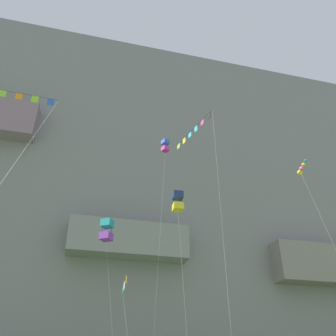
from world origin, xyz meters
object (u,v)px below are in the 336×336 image
at_px(kite_banner_upper_left, 125,288).
at_px(kite_banner_far_left, 194,137).
at_px(kite_windsock_high_left, 302,170).
at_px(kite_banner_upper_mid, 9,118).
at_px(kite_box_low_left, 107,230).
at_px(kite_box_mid_left, 165,146).
at_px(kite_box_high_center, 178,201).

distance_m(kite_banner_upper_left, kite_banner_far_left, 16.45).
distance_m(kite_banner_far_left, kite_windsock_high_left, 11.83).
height_order(kite_banner_upper_mid, kite_windsock_high_left, kite_windsock_high_left).
distance_m(kite_banner_far_left, kite_box_low_left, 13.27).
height_order(kite_box_mid_left, kite_box_high_center, kite_box_mid_left).
xyz_separation_m(kite_banner_upper_left, kite_box_mid_left, (4.97, 5.74, 19.72)).
relative_size(kite_banner_upper_left, kite_box_mid_left, 0.35).
bearing_deg(kite_banner_far_left, kite_box_low_left, 139.17).
bearing_deg(kite_banner_far_left, kite_windsock_high_left, -4.61).
relative_size(kite_box_mid_left, kite_box_low_left, 1.73).
bearing_deg(kite_box_high_center, kite_box_low_left, 145.03).
bearing_deg(kite_banner_upper_mid, kite_windsock_high_left, 30.94).
xyz_separation_m(kite_box_low_left, kite_box_high_center, (6.41, -4.48, 1.92)).
xyz_separation_m(kite_banner_upper_mid, kite_banner_far_left, (13.59, 15.92, 12.63)).
distance_m(kite_banner_upper_mid, kite_banner_far_left, 24.45).
bearing_deg(kite_box_low_left, kite_box_high_center, -34.97).
bearing_deg(kite_banner_far_left, kite_box_mid_left, 95.86).
bearing_deg(kite_banner_far_left, kite_banner_upper_left, 150.22).
relative_size(kite_windsock_high_left, kite_box_high_center, 1.16).
relative_size(kite_banner_far_left, kite_box_mid_left, 0.85).
bearing_deg(kite_box_mid_left, kite_box_low_left, -159.89).
distance_m(kite_banner_upper_left, kite_box_mid_left, 21.13).
distance_m(kite_banner_far_left, kite_box_high_center, 7.07).
bearing_deg(kite_windsock_high_left, kite_box_high_center, 166.35).
distance_m(kite_windsock_high_left, kite_box_high_center, 13.59).
distance_m(kite_banner_upper_left, kite_windsock_high_left, 21.55).
bearing_deg(kite_banner_upper_left, kite_box_high_center, -14.73).
bearing_deg(kite_banner_upper_mid, kite_banner_upper_left, 68.28).
xyz_separation_m(kite_box_mid_left, kite_box_low_left, (-6.75, -2.47, -13.27)).
height_order(kite_banner_upper_left, kite_windsock_high_left, kite_windsock_high_left).
xyz_separation_m(kite_windsock_high_left, kite_box_high_center, (-12.71, 3.09, -3.69)).
relative_size(kite_banner_upper_mid, kite_box_low_left, 0.82).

